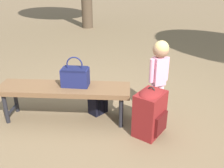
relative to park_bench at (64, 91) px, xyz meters
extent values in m
plane|color=brown|center=(0.37, -0.07, -0.39)|extent=(40.00, 40.00, 0.00)
cube|color=brown|center=(0.00, 0.00, 0.03)|extent=(1.63, 0.54, 0.06)
cylinder|color=black|center=(0.71, 0.08, -0.20)|extent=(0.05, 0.05, 0.39)
cylinder|color=black|center=(0.68, -0.20, -0.20)|extent=(0.05, 0.05, 0.39)
cylinder|color=black|center=(-0.68, 0.20, -0.20)|extent=(0.05, 0.05, 0.39)
cylinder|color=black|center=(-0.71, -0.08, -0.20)|extent=(0.05, 0.05, 0.39)
cylinder|color=black|center=(0.70, -0.06, -0.29)|extent=(0.07, 0.28, 0.04)
cylinder|color=black|center=(-0.70, 0.06, -0.29)|extent=(0.07, 0.28, 0.04)
cube|color=#191E4C|center=(0.14, 0.03, 0.17)|extent=(0.34, 0.22, 0.22)
cube|color=#131639|center=(0.14, 0.03, 0.27)|extent=(0.31, 0.22, 0.02)
torus|color=#191E4C|center=(0.14, 0.03, 0.33)|extent=(0.20, 0.04, 0.20)
cylinder|color=#E5B2C6|center=(1.13, 0.11, -0.19)|extent=(0.08, 0.08, 0.41)
cylinder|color=#E5B2C6|center=(1.22, 0.14, -0.19)|extent=(0.08, 0.08, 0.41)
ellipsoid|color=white|center=(1.12, 0.13, -0.37)|extent=(0.08, 0.10, 0.04)
ellipsoid|color=white|center=(1.21, 0.16, -0.37)|extent=(0.08, 0.10, 0.04)
cube|color=pink|center=(1.17, 0.12, 0.20)|extent=(0.19, 0.17, 0.36)
cylinder|color=pink|center=(1.07, 0.09, 0.22)|extent=(0.06, 0.06, 0.30)
cylinder|color=pink|center=(1.27, 0.16, 0.22)|extent=(0.06, 0.06, 0.30)
sphere|color=#A57A5B|center=(1.17, 0.12, 0.48)|extent=(0.20, 0.20, 0.20)
sphere|color=tan|center=(1.17, 0.11, 0.49)|extent=(0.18, 0.18, 0.18)
cube|color=maroon|center=(1.00, -0.34, -0.14)|extent=(0.42, 0.43, 0.51)
ellipsoid|color=maroon|center=(1.00, -0.34, 0.11)|extent=(0.40, 0.41, 0.12)
cube|color=#4A1010|center=(1.12, -0.43, -0.21)|extent=(0.18, 0.22, 0.23)
cube|color=#4A1010|center=(0.94, -0.19, -0.14)|extent=(0.05, 0.06, 0.44)
cube|color=#4A1010|center=(0.84, -0.31, -0.14)|extent=(0.05, 0.06, 0.44)
torus|color=black|center=(1.00, -0.34, 0.16)|extent=(0.08, 0.06, 0.08)
cube|color=black|center=(0.40, 0.14, -0.23)|extent=(0.27, 0.27, 0.32)
ellipsoid|color=black|center=(0.40, 0.14, -0.08)|extent=(0.25, 0.25, 0.07)
cube|color=black|center=(0.34, 0.20, -0.28)|extent=(0.12, 0.12, 0.14)
cube|color=black|center=(0.43, 0.04, -0.23)|extent=(0.04, 0.04, 0.27)
cube|color=black|center=(0.50, 0.11, -0.23)|extent=(0.04, 0.04, 0.27)
torus|color=black|center=(0.40, 0.14, -0.05)|extent=(0.04, 0.04, 0.05)
camera|label=1|loc=(0.52, -2.71, 1.29)|focal=39.46mm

